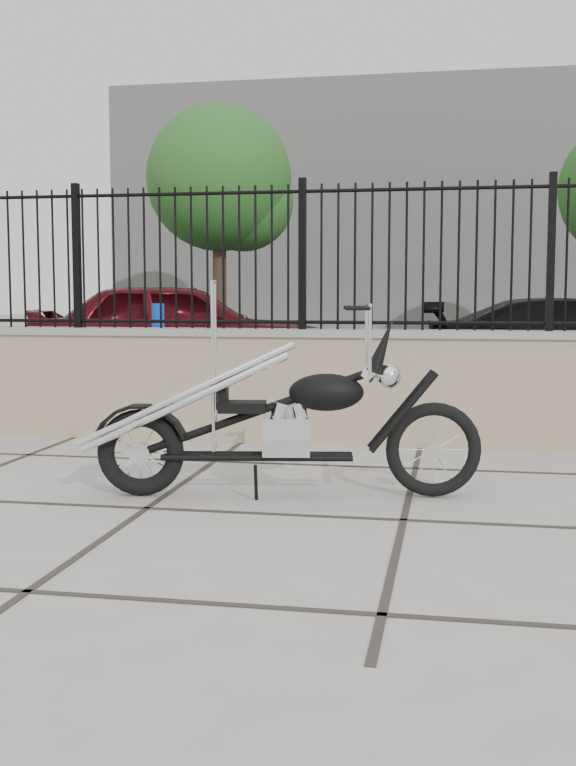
# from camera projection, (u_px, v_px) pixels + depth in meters

# --- Properties ---
(ground_plane) EXTENTS (90.00, 90.00, 0.00)m
(ground_plane) POSITION_uv_depth(u_px,v_px,m) (404.00, 521.00, 4.98)
(ground_plane) COLOR #99968E
(ground_plane) RESTS_ON ground
(parking_lot) EXTENTS (30.00, 30.00, 0.00)m
(parking_lot) POSITION_uv_depth(u_px,v_px,m) (441.00, 359.00, 17.21)
(parking_lot) COLOR black
(parking_lot) RESTS_ON ground
(retaining_wall) EXTENTS (14.00, 0.36, 0.96)m
(retaining_wall) POSITION_uv_depth(u_px,v_px,m) (422.00, 388.00, 7.38)
(retaining_wall) COLOR gray
(retaining_wall) RESTS_ON ground_plane
(iron_fence) EXTENTS (14.00, 0.08, 1.20)m
(iron_fence) POSITION_uv_depth(u_px,v_px,m) (424.00, 256.00, 7.27)
(iron_fence) COLOR black
(iron_fence) RESTS_ON retaining_wall
(background_building) EXTENTS (22.00, 6.00, 8.00)m
(background_building) POSITION_uv_depth(u_px,v_px,m) (449.00, 213.00, 30.50)
(background_building) COLOR beige
(background_building) RESTS_ON ground_plane
(chopper_motorcycle) EXTENTS (2.31, 0.76, 1.36)m
(chopper_motorcycle) POSITION_uv_depth(u_px,v_px,m) (279.00, 388.00, 5.50)
(chopper_motorcycle) COLOR black
(chopper_motorcycle) RESTS_ON ground_plane
(car_red) EXTENTS (4.59, 2.80, 1.46)m
(car_red) POSITION_uv_depth(u_px,v_px,m) (180.00, 330.00, 12.92)
(car_red) COLOR #44090F
(car_red) RESTS_ON parking_lot
(bollard_a) EXTENTS (0.18, 0.18, 1.15)m
(bollard_a) POSITION_uv_depth(u_px,v_px,m) (159.00, 356.00, 9.80)
(bollard_a) COLOR #0D23C3
(bollard_a) RESTS_ON ground_plane
(tree_left) EXTENTS (3.62, 3.62, 6.11)m
(tree_left) POSITION_uv_depth(u_px,v_px,m) (219.00, 172.00, 22.26)
(tree_left) COLOR #382619
(tree_left) RESTS_ON ground_plane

